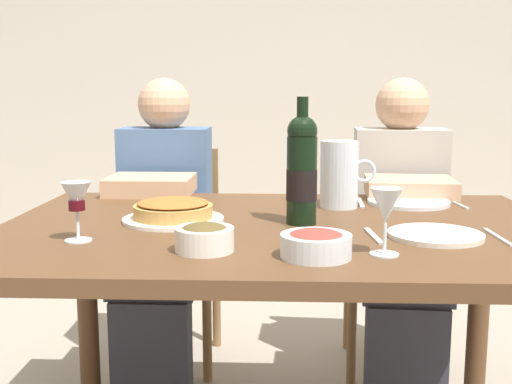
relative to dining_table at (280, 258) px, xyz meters
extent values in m
cube|color=beige|center=(0.00, 2.67, 0.73)|extent=(8.00, 0.10, 2.80)
cube|color=brown|center=(0.00, 0.00, 0.07)|extent=(1.50, 1.00, 0.04)
cylinder|color=brown|center=(-0.67, 0.42, -0.31)|extent=(0.07, 0.07, 0.72)
cylinder|color=brown|center=(0.67, 0.42, -0.31)|extent=(0.07, 0.07, 0.72)
cylinder|color=black|center=(0.05, 0.02, 0.21)|extent=(0.08, 0.08, 0.23)
sphere|color=black|center=(0.05, 0.02, 0.34)|extent=(0.08, 0.08, 0.08)
cylinder|color=black|center=(0.05, 0.02, 0.39)|extent=(0.03, 0.03, 0.08)
cylinder|color=black|center=(0.05, 0.02, 0.20)|extent=(0.08, 0.08, 0.08)
cylinder|color=silver|center=(0.17, 0.26, 0.19)|extent=(0.12, 0.12, 0.20)
cylinder|color=silver|center=(0.17, 0.26, 0.16)|extent=(0.11, 0.11, 0.12)
torus|color=silver|center=(0.25, 0.26, 0.20)|extent=(0.07, 0.01, 0.07)
cylinder|color=white|center=(-0.29, 0.03, 0.10)|extent=(0.28, 0.28, 0.01)
cylinder|color=#C18E47|center=(-0.29, 0.03, 0.12)|extent=(0.22, 0.22, 0.03)
ellipsoid|color=#9E6028|center=(-0.29, 0.03, 0.14)|extent=(0.19, 0.19, 0.02)
cylinder|color=silver|center=(0.07, -0.32, 0.12)|extent=(0.15, 0.15, 0.05)
ellipsoid|color=#B2382D|center=(0.07, -0.32, 0.14)|extent=(0.13, 0.13, 0.04)
cylinder|color=white|center=(-0.17, -0.28, 0.12)|extent=(0.13, 0.13, 0.05)
ellipsoid|color=brown|center=(-0.17, -0.28, 0.14)|extent=(0.11, 0.11, 0.04)
cylinder|color=silver|center=(-0.48, -0.20, 0.09)|extent=(0.06, 0.06, 0.00)
cylinder|color=silver|center=(-0.48, -0.20, 0.13)|extent=(0.01, 0.01, 0.07)
cone|color=silver|center=(-0.48, -0.20, 0.20)|extent=(0.07, 0.07, 0.07)
cylinder|color=#470A14|center=(-0.48, -0.20, 0.18)|extent=(0.04, 0.04, 0.02)
cylinder|color=silver|center=(0.22, -0.30, 0.09)|extent=(0.06, 0.06, 0.00)
cylinder|color=silver|center=(0.22, -0.30, 0.13)|extent=(0.01, 0.01, 0.07)
cone|color=silver|center=(0.22, -0.30, 0.20)|extent=(0.07, 0.07, 0.08)
cylinder|color=silver|center=(0.38, -0.13, 0.10)|extent=(0.23, 0.23, 0.01)
cylinder|color=silver|center=(0.40, 0.32, 0.10)|extent=(0.25, 0.25, 0.01)
cube|color=silver|center=(0.23, -0.13, 0.09)|extent=(0.03, 0.16, 0.00)
cube|color=silver|center=(0.53, -0.13, 0.09)|extent=(0.02, 0.18, 0.00)
cube|color=silver|center=(0.55, 0.32, 0.09)|extent=(0.03, 0.18, 0.00)
cube|color=silver|center=(0.25, 0.32, 0.09)|extent=(0.02, 0.16, 0.00)
cube|color=olive|center=(-0.45, 0.81, -0.21)|extent=(0.40, 0.40, 0.02)
cube|color=olive|center=(-0.45, 0.99, 0.00)|extent=(0.36, 0.03, 0.40)
cylinder|color=olive|center=(-0.62, 0.64, -0.44)|extent=(0.04, 0.04, 0.45)
cylinder|color=olive|center=(-0.28, 0.64, -0.44)|extent=(0.04, 0.04, 0.45)
cylinder|color=olive|center=(-0.62, 0.98, -0.44)|extent=(0.04, 0.04, 0.45)
cylinder|color=olive|center=(-0.28, 0.98, -0.44)|extent=(0.04, 0.04, 0.45)
cube|color=#4C6B93|center=(-0.45, 0.77, 0.05)|extent=(0.34, 0.20, 0.50)
sphere|color=tan|center=(-0.45, 0.77, 0.39)|extent=(0.20, 0.20, 0.20)
cube|color=#33333D|center=(-0.45, 0.58, -0.20)|extent=(0.31, 0.38, 0.14)
cube|color=#33333D|center=(-0.45, 0.43, -0.47)|extent=(0.27, 0.12, 0.40)
cube|color=tan|center=(-0.45, 0.49, 0.12)|extent=(0.29, 0.24, 0.06)
cube|color=olive|center=(0.45, 0.79, -0.21)|extent=(0.42, 0.42, 0.02)
cube|color=olive|center=(0.46, 0.98, 0.00)|extent=(0.36, 0.05, 0.40)
cylinder|color=olive|center=(0.27, 0.63, -0.44)|extent=(0.04, 0.04, 0.45)
cylinder|color=olive|center=(0.61, 0.61, -0.44)|extent=(0.04, 0.04, 0.45)
cylinder|color=olive|center=(0.29, 0.97, -0.44)|extent=(0.04, 0.04, 0.45)
cylinder|color=olive|center=(0.63, 0.95, -0.44)|extent=(0.04, 0.04, 0.45)
cube|color=#B7B2A8|center=(0.45, 0.75, 0.05)|extent=(0.35, 0.22, 0.50)
sphere|color=tan|center=(0.45, 0.75, 0.39)|extent=(0.20, 0.20, 0.20)
cube|color=#33333D|center=(0.44, 0.56, -0.20)|extent=(0.33, 0.40, 0.14)
cube|color=#33333D|center=(0.43, 0.41, -0.47)|extent=(0.28, 0.14, 0.40)
cube|color=tan|center=(0.43, 0.47, 0.12)|extent=(0.30, 0.26, 0.06)
camera|label=1|loc=(0.00, -1.64, 0.45)|focal=44.03mm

